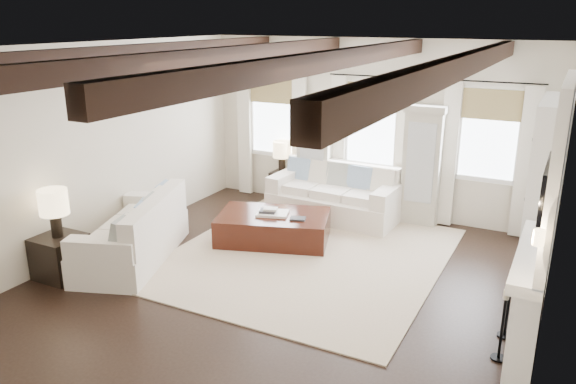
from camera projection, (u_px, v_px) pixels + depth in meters
The scene contains 16 objects.
ground at pixel (275, 292), 7.57m from camera, with size 7.50×7.50×0.00m, color black.
room_shell at pixel (356, 148), 7.44m from camera, with size 6.54×7.54×3.22m.
area_rug at pixel (307, 256), 8.68m from camera, with size 3.96×4.45×0.02m, color #C7B499.
sofa_back at pixel (335, 196), 10.28m from camera, with size 2.37×1.15×1.00m.
sofa_left at pixel (137, 234), 8.48m from camera, with size 1.75×2.50×0.98m.
ottoman at pixel (274, 228), 9.22m from camera, with size 1.78×1.11×0.47m, color black.
tray at pixel (273, 213), 9.14m from camera, with size 0.50×0.38×0.04m, color white.
book_lower at pixel (268, 211), 9.12m from camera, with size 0.26×0.20×0.04m, color #262628.
book_upper at pixel (270, 209), 9.11m from camera, with size 0.22×0.17×0.03m, color beige.
book_loose at pixel (298, 219), 8.91m from camera, with size 0.24×0.18×0.03m, color #262628.
side_table_front at pixel (60, 257), 7.93m from camera, with size 0.61×0.61×0.61m, color black.
lamp_front at pixel (54, 205), 7.70m from camera, with size 0.40×0.40×0.69m.
side_table_back at pixel (282, 186), 11.24m from camera, with size 0.40×0.40×0.60m, color black.
lamp_back at pixel (282, 151), 11.02m from camera, with size 0.36×0.36×0.62m.
candlestick_near at pixel (502, 331), 5.99m from camera, with size 0.17×0.17×0.83m.
candlestick_far at pixel (508, 310), 6.41m from camera, with size 0.17×0.17×0.84m.
Camera 1 is at (3.29, -5.98, 3.55)m, focal length 35.00 mm.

